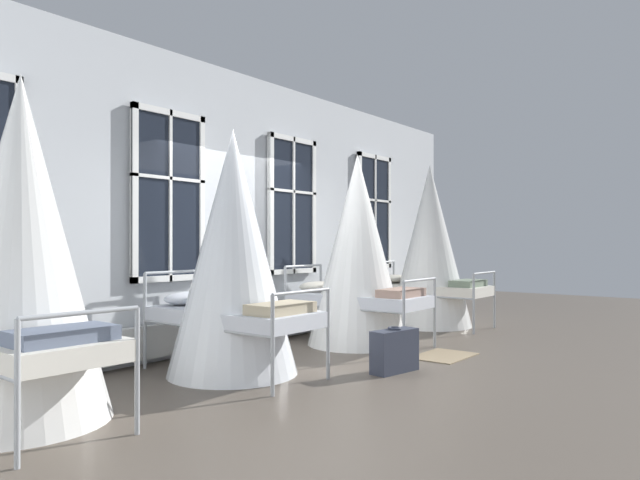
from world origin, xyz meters
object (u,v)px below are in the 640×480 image
cot_second (233,255)px  cot_fourth (430,248)px  cot_third (357,252)px  cot_first (20,253)px  suitcase_dark (395,351)px

cot_second → cot_fourth: 4.39m
cot_third → cot_fourth: cot_fourth is taller
cot_first → suitcase_dark: bearing=-111.1°
cot_second → suitcase_dark: size_ratio=4.28×
cot_second → suitcase_dark: cot_second is taller
cot_first → cot_second: cot_first is taller
cot_second → cot_third: cot_third is taller
cot_fourth → cot_second: bearing=90.3°
cot_third → suitcase_dark: 1.96m
cot_first → cot_fourth: cot_fourth is taller
cot_second → cot_fourth: cot_fourth is taller
cot_first → cot_third: cot_first is taller
cot_first → cot_second: size_ratio=1.04×
cot_fourth → cot_first: bearing=89.5°
cot_second → cot_fourth: size_ratio=0.96×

